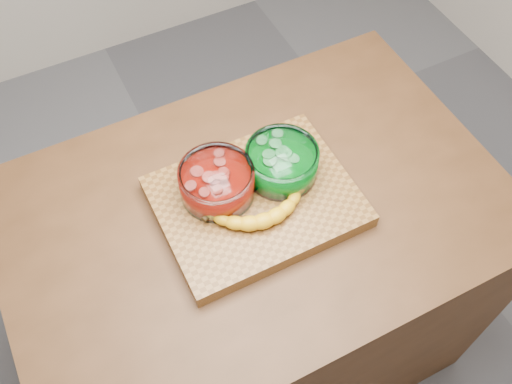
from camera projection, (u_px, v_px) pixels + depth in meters
name	position (u px, v px, depth m)	size (l,w,h in m)	color
ground	(256.00, 339.00, 2.09)	(3.50, 3.50, 0.00)	#5C5C61
counter	(256.00, 287.00, 1.72)	(1.20, 0.80, 0.90)	#482A15
cutting_board	(256.00, 202.00, 1.33)	(0.45, 0.35, 0.04)	brown
bowl_red	(217.00, 183.00, 1.29)	(0.17, 0.17, 0.08)	white
bowl_green	(282.00, 163.00, 1.33)	(0.17, 0.17, 0.08)	white
banana	(259.00, 207.00, 1.28)	(0.27, 0.13, 0.04)	gold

